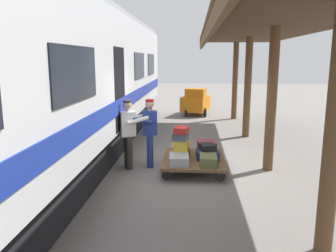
# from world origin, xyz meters

# --- Properties ---
(ground_plane) EXTENTS (60.00, 60.00, 0.00)m
(ground_plane) POSITION_xyz_m (0.00, 0.00, 0.00)
(ground_plane) COLOR slate
(platform_canopy) EXTENTS (3.20, 15.41, 3.56)m
(platform_canopy) POSITION_xyz_m (-1.84, -0.00, 3.28)
(platform_canopy) COLOR brown
(platform_canopy) RESTS_ON ground_plane
(train_car) EXTENTS (3.02, 17.53, 4.00)m
(train_car) POSITION_xyz_m (3.23, 0.00, 2.06)
(train_car) COLOR silver
(train_car) RESTS_ON ground_plane
(luggage_cart) EXTENTS (1.48, 1.81, 0.31)m
(luggage_cart) POSITION_xyz_m (-0.08, 0.17, 0.27)
(luggage_cart) COLOR brown
(luggage_cart) RESTS_ON ground_plane
(suitcase_olive_duffel) EXTENTS (0.39, 0.64, 0.21)m
(suitcase_olive_duffel) POSITION_xyz_m (-0.41, 0.67, 0.42)
(suitcase_olive_duffel) COLOR brown
(suitcase_olive_duffel) RESTS_ON luggage_cart
(suitcase_burgundy_valise) EXTENTS (0.50, 0.52, 0.30)m
(suitcase_burgundy_valise) POSITION_xyz_m (-0.41, -0.33, 0.46)
(suitcase_burgundy_valise) COLOR maroon
(suitcase_burgundy_valise) RESTS_ON luggage_cart
(suitcase_tan_vintage) EXTENTS (0.48, 0.54, 0.18)m
(suitcase_tan_vintage) POSITION_xyz_m (0.25, -0.33, 0.40)
(suitcase_tan_vintage) COLOR tan
(suitcase_tan_vintage) RESTS_ON luggage_cart
(suitcase_brown_leather) EXTENTS (0.47, 0.55, 0.20)m
(suitcase_brown_leather) POSITION_xyz_m (0.25, 0.17, 0.41)
(suitcase_brown_leather) COLOR brown
(suitcase_brown_leather) RESTS_ON luggage_cart
(suitcase_navy_fabric) EXTENTS (0.55, 0.59, 0.20)m
(suitcase_navy_fabric) POSITION_xyz_m (-0.41, 0.17, 0.41)
(suitcase_navy_fabric) COLOR navy
(suitcase_navy_fabric) RESTS_ON luggage_cart
(suitcase_gray_aluminum) EXTENTS (0.48, 0.64, 0.20)m
(suitcase_gray_aluminum) POSITION_xyz_m (0.25, 0.67, 0.41)
(suitcase_gray_aluminum) COLOR #9EA0A5
(suitcase_gray_aluminum) RESTS_ON luggage_cart
(suitcase_yellow_case) EXTENTS (0.38, 0.44, 0.24)m
(suitcase_yellow_case) POSITION_xyz_m (0.22, 0.20, 0.63)
(suitcase_yellow_case) COLOR gold
(suitcase_yellow_case) RESTS_ON suitcase_brown_leather
(suitcase_slate_roller) EXTENTS (0.40, 0.44, 0.18)m
(suitcase_slate_roller) POSITION_xyz_m (0.24, 0.21, 0.85)
(suitcase_slate_roller) COLOR #4C515B
(suitcase_slate_roller) RESTS_ON suitcase_yellow_case
(suitcase_black_hardshell) EXTENTS (0.42, 0.47, 0.16)m
(suitcase_black_hardshell) POSITION_xyz_m (-0.41, 0.20, 0.59)
(suitcase_black_hardshell) COLOR black
(suitcase_black_hardshell) RESTS_ON suitcase_navy_fabric
(suitcase_red_plastic) EXTENTS (0.37, 0.45, 0.15)m
(suitcase_red_plastic) POSITION_xyz_m (0.22, 0.24, 1.01)
(suitcase_red_plastic) COLOR #AD231E
(suitcase_red_plastic) RESTS_ON suitcase_slate_roller
(porter_in_overalls) EXTENTS (0.70, 0.48, 1.70)m
(porter_in_overalls) POSITION_xyz_m (1.03, -0.06, 0.93)
(porter_in_overalls) COLOR navy
(porter_in_overalls) RESTS_ON ground_plane
(porter_by_door) EXTENTS (0.74, 0.61, 1.70)m
(porter_by_door) POSITION_xyz_m (1.51, 0.13, 0.93)
(porter_by_door) COLOR #332D28
(porter_by_door) RESTS_ON ground_plane
(baggage_tug) EXTENTS (1.48, 1.92, 1.30)m
(baggage_tug) POSITION_xyz_m (-0.16, -8.27, 0.63)
(baggage_tug) COLOR orange
(baggage_tug) RESTS_ON ground_plane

